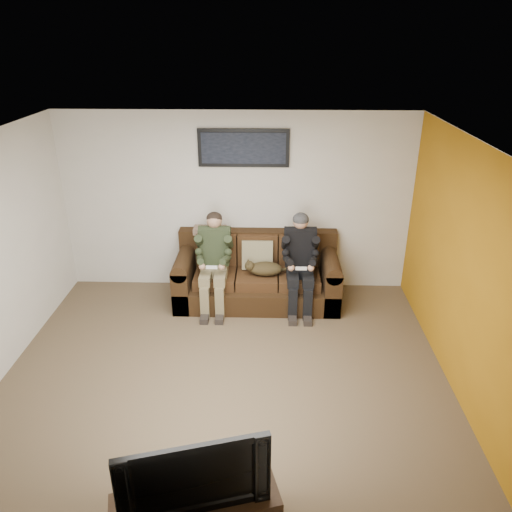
{
  "coord_description": "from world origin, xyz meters",
  "views": [
    {
      "loc": [
        0.48,
        -4.55,
        3.57
      ],
      "look_at": [
        0.31,
        1.2,
        0.95
      ],
      "focal_mm": 35.0,
      "sensor_mm": 36.0,
      "label": 1
    }
  ],
  "objects_px": {
    "sofa": "(257,276)",
    "cat": "(264,268)",
    "television": "(193,468)",
    "person_left": "(214,256)",
    "person_right": "(300,257)",
    "framed_poster": "(244,148)"
  },
  "relations": [
    {
      "from": "television",
      "to": "person_right",
      "type": "bearing_deg",
      "value": 59.78
    },
    {
      "from": "person_left",
      "to": "cat",
      "type": "xyz_separation_m",
      "value": [
        0.69,
        0.01,
        -0.18
      ]
    },
    {
      "from": "framed_poster",
      "to": "sofa",
      "type": "bearing_deg",
      "value": -62.52
    },
    {
      "from": "cat",
      "to": "framed_poster",
      "type": "bearing_deg",
      "value": 117.95
    },
    {
      "from": "sofa",
      "to": "person_right",
      "type": "height_order",
      "value": "person_right"
    },
    {
      "from": "sofa",
      "to": "person_right",
      "type": "relative_size",
      "value": 1.73
    },
    {
      "from": "sofa",
      "to": "television",
      "type": "relative_size",
      "value": 2.1
    },
    {
      "from": "person_left",
      "to": "television",
      "type": "relative_size",
      "value": 1.21
    },
    {
      "from": "sofa",
      "to": "television",
      "type": "bearing_deg",
      "value": -95.42
    },
    {
      "from": "person_right",
      "to": "framed_poster",
      "type": "relative_size",
      "value": 1.06
    },
    {
      "from": "sofa",
      "to": "cat",
      "type": "distance_m",
      "value": 0.29
    },
    {
      "from": "sofa",
      "to": "cat",
      "type": "xyz_separation_m",
      "value": [
        0.1,
        -0.18,
        0.2
      ]
    },
    {
      "from": "framed_poster",
      "to": "person_right",
      "type": "bearing_deg",
      "value": -36.13
    },
    {
      "from": "cat",
      "to": "television",
      "type": "height_order",
      "value": "television"
    },
    {
      "from": "person_left",
      "to": "cat",
      "type": "relative_size",
      "value": 1.99
    },
    {
      "from": "cat",
      "to": "television",
      "type": "bearing_deg",
      "value": -97.27
    },
    {
      "from": "person_right",
      "to": "framed_poster",
      "type": "bearing_deg",
      "value": 143.87
    },
    {
      "from": "television",
      "to": "framed_poster",
      "type": "bearing_deg",
      "value": 72.38
    },
    {
      "from": "person_left",
      "to": "person_right",
      "type": "relative_size",
      "value": 0.99
    },
    {
      "from": "person_right",
      "to": "cat",
      "type": "bearing_deg",
      "value": 178.89
    },
    {
      "from": "person_left",
      "to": "person_right",
      "type": "distance_m",
      "value": 1.18
    },
    {
      "from": "framed_poster",
      "to": "cat",
      "type": "bearing_deg",
      "value": -62.05
    }
  ]
}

